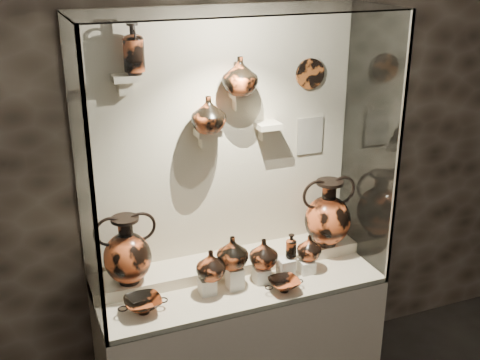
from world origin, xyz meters
name	(u,v)px	position (x,y,z in m)	size (l,w,h in m)	color
wall_back	(219,143)	(0.00, 2.50, 1.60)	(5.00, 0.02, 3.20)	#2C231B
plinth	(239,341)	(0.00, 2.18, 0.40)	(1.70, 0.60, 0.80)	beige
front_tier	(239,284)	(0.00, 2.18, 0.82)	(1.68, 0.58, 0.03)	beige
rear_tier	(229,265)	(0.00, 2.35, 0.85)	(1.70, 0.25, 0.10)	beige
back_panel	(219,143)	(0.00, 2.50, 1.60)	(1.70, 0.03, 1.60)	beige
glass_front	(261,178)	(0.00, 1.88, 1.60)	(1.70, 0.01, 1.60)	white
glass_left	(83,181)	(-0.85, 2.18, 1.60)	(0.01, 0.60, 1.60)	white
glass_right	(370,142)	(0.85, 2.18, 1.60)	(0.01, 0.60, 1.60)	white
glass_top	(239,10)	(0.00, 2.18, 2.40)	(1.70, 0.60, 0.01)	white
frame_post_left	(93,202)	(-0.84, 1.89, 1.60)	(0.02, 0.02, 1.60)	gray
frame_post_right	(398,157)	(0.84, 1.89, 1.60)	(0.02, 0.02, 1.60)	gray
pedestal_a	(207,286)	(-0.22, 2.13, 0.88)	(0.09, 0.09, 0.10)	silver
pedestal_b	(235,278)	(-0.05, 2.13, 0.90)	(0.09, 0.09, 0.13)	silver
pedestal_c	(261,275)	(0.12, 2.13, 0.88)	(0.09, 0.09, 0.09)	silver
pedestal_d	(286,268)	(0.28, 2.13, 0.89)	(0.09, 0.09, 0.12)	silver
pedestal_e	(306,266)	(0.42, 2.13, 0.87)	(0.09, 0.09, 0.08)	silver
bracket_ul	(125,78)	(-0.55, 2.42, 2.05)	(0.14, 0.12, 0.04)	beige
bracket_ca	(207,132)	(-0.10, 2.42, 1.70)	(0.14, 0.12, 0.04)	beige
bracket_cb	(240,95)	(0.10, 2.42, 1.90)	(0.10, 0.12, 0.04)	beige
bracket_cc	(268,126)	(0.28, 2.42, 1.70)	(0.14, 0.12, 0.04)	beige
amphora_left	(127,250)	(-0.63, 2.31, 1.11)	(0.33, 0.33, 0.41)	#C65126
amphora_right	(328,213)	(0.65, 2.29, 1.12)	(0.35, 0.35, 0.44)	#C65126
jug_a	(211,265)	(-0.20, 2.11, 1.02)	(0.17, 0.17, 0.18)	#C65126
jug_b	(232,252)	(-0.06, 2.15, 1.06)	(0.19, 0.19, 0.19)	#A2411C
jug_c	(263,253)	(0.14, 2.15, 1.01)	(0.17, 0.17, 0.18)	#C65126
jug_e	(309,247)	(0.44, 2.15, 0.99)	(0.15, 0.15, 0.16)	#C65126
lekythos_small	(291,244)	(0.31, 2.13, 1.04)	(0.08, 0.08, 0.18)	#A2411C
kylix_left	(143,304)	(-0.61, 2.08, 0.88)	(0.26, 0.22, 0.10)	#A2411C
kylix_right	(284,284)	(0.20, 1.99, 0.88)	(0.23, 0.19, 0.09)	#C65126
lekythos_tall	(133,46)	(-0.50, 2.40, 2.22)	(0.12, 0.12, 0.30)	#C65126
ovoid_vase_a	(208,114)	(-0.11, 2.37, 1.82)	(0.20, 0.20, 0.21)	#A2411C
ovoid_vase_b	(240,76)	(0.08, 2.37, 2.02)	(0.20, 0.20, 0.21)	#A2411C
wall_plate	(310,74)	(0.58, 2.47, 1.98)	(0.19, 0.19, 0.02)	#AC5322
info_placard	(310,136)	(0.60, 2.47, 1.59)	(0.18, 0.01, 0.24)	beige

